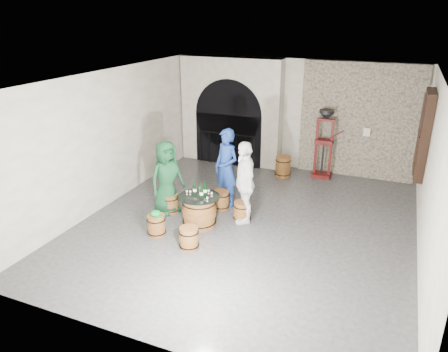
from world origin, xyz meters
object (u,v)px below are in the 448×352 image
at_px(wine_bottle_left, 195,189).
at_px(wine_bottle_center, 201,192).
at_px(barrel_table, 199,211).
at_px(person_blue, 226,168).
at_px(barrel_stool_near_left, 156,225).
at_px(wine_bottle_right, 205,189).
at_px(barrel_stool_left, 170,203).
at_px(barrel_stool_right, 242,211).
at_px(person_white, 245,182).
at_px(person_green, 167,177).
at_px(barrel_stool_far, 221,200).
at_px(side_barrel, 283,167).
at_px(barrel_stool_near_right, 189,238).
at_px(corking_press, 324,139).

bearing_deg(wine_bottle_left, wine_bottle_center, -27.48).
relative_size(barrel_table, person_blue, 0.48).
distance_m(barrel_stool_near_left, wine_bottle_right, 1.28).
relative_size(barrel_table, wine_bottle_left, 2.79).
xyz_separation_m(barrel_stool_left, barrel_stool_near_left, (0.27, -1.06, 0.00)).
relative_size(barrel_stool_left, wine_bottle_right, 1.39).
relative_size(barrel_stool_right, person_white, 0.24).
height_order(barrel_stool_left, barrel_stool_right, same).
distance_m(barrel_stool_left, person_green, 0.64).
distance_m(barrel_table, person_white, 1.18).
bearing_deg(barrel_stool_near_left, barrel_stool_left, 104.42).
relative_size(person_green, wine_bottle_right, 5.30).
distance_m(barrel_stool_near_left, person_white, 2.11).
distance_m(barrel_stool_left, barrel_stool_far, 1.22).
bearing_deg(side_barrel, barrel_stool_near_right, -98.45).
bearing_deg(person_green, side_barrel, -3.78).
bearing_deg(person_green, barrel_table, -83.10).
distance_m(barrel_stool_near_left, person_green, 1.30).
height_order(barrel_stool_left, person_white, person_white).
bearing_deg(wine_bottle_center, barrel_stool_near_left, -137.38).
height_order(barrel_table, barrel_stool_far, barrel_table).
bearing_deg(barrel_stool_right, person_white, 36.46).
bearing_deg(barrel_stool_right, barrel_table, -143.54).
bearing_deg(side_barrel, barrel_stool_right, -92.23).
bearing_deg(person_white, person_green, -114.29).
bearing_deg(wine_bottle_right, side_barrel, 76.98).
height_order(barrel_stool_near_right, side_barrel, side_barrel).
bearing_deg(corking_press, wine_bottle_center, -115.01).
bearing_deg(person_green, wine_bottle_center, -84.24).
distance_m(barrel_stool_near_left, person_blue, 2.23).
height_order(person_green, wine_bottle_left, person_green).
relative_size(wine_bottle_center, corking_press, 0.17).
height_order(wine_bottle_center, corking_press, corking_press).
bearing_deg(wine_bottle_right, barrel_stool_far, 89.39).
xyz_separation_m(barrel_stool_right, wine_bottle_center, (-0.70, -0.64, 0.61)).
xyz_separation_m(wine_bottle_left, wine_bottle_center, (0.21, -0.11, 0.00)).
height_order(barrel_stool_far, person_white, person_white).
distance_m(barrel_table, person_green, 1.17).
height_order(barrel_stool_far, corking_press, corking_press).
bearing_deg(barrel_table, barrel_stool_right, 36.46).
relative_size(barrel_stool_near_right, side_barrel, 0.75).
relative_size(person_green, corking_press, 0.89).
height_order(barrel_stool_right, person_green, person_green).
bearing_deg(barrel_stool_near_right, person_white, 69.23).
relative_size(barrel_stool_near_left, wine_bottle_right, 1.39).
xyz_separation_m(barrel_stool_near_left, wine_bottle_center, (0.74, 0.68, 0.61)).
bearing_deg(wine_bottle_right, barrel_stool_near_left, -131.78).
bearing_deg(side_barrel, wine_bottle_right, -103.02).
bearing_deg(barrel_stool_far, barrel_table, -96.36).
bearing_deg(person_white, barrel_stool_near_right, -53.10).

